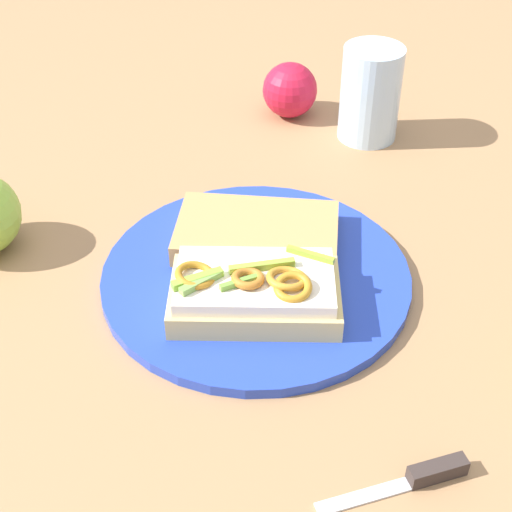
# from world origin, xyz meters

# --- Properties ---
(ground_plane) EXTENTS (2.00, 2.00, 0.00)m
(ground_plane) POSITION_xyz_m (0.00, 0.00, 0.00)
(ground_plane) COLOR #99714B
(ground_plane) RESTS_ON ground
(plate) EXTENTS (0.30, 0.30, 0.01)m
(plate) POSITION_xyz_m (0.00, 0.00, 0.01)
(plate) COLOR #2540B7
(plate) RESTS_ON ground_plane
(sandwich) EXTENTS (0.11, 0.16, 0.05)m
(sandwich) POSITION_xyz_m (0.05, -0.01, 0.03)
(sandwich) COLOR tan
(sandwich) RESTS_ON plate
(bread_slice_side) EXTENTS (0.13, 0.18, 0.02)m
(bread_slice_side) POSITION_xyz_m (-0.05, 0.01, 0.02)
(bread_slice_side) COLOR tan
(bread_slice_side) RESTS_ON plate
(apple_2) EXTENTS (0.08, 0.08, 0.07)m
(apple_2) POSITION_xyz_m (-0.32, 0.09, 0.03)
(apple_2) COLOR #BA1631
(apple_2) RESTS_ON ground_plane
(drinking_glass) EXTENTS (0.07, 0.07, 0.12)m
(drinking_glass) POSITION_xyz_m (-0.26, 0.17, 0.06)
(drinking_glass) COLOR silver
(drinking_glass) RESTS_ON ground_plane
(knife) EXTENTS (0.03, 0.12, 0.01)m
(knife) POSITION_xyz_m (0.24, 0.09, 0.01)
(knife) COLOR silver
(knife) RESTS_ON ground_plane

